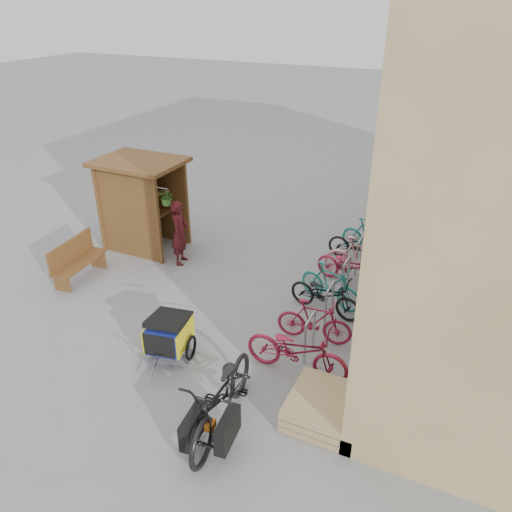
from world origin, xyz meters
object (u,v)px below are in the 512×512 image
at_px(bike_5, 362,260).
at_px(bike_4, 350,267).
at_px(kiosk, 139,192).
at_px(bench, 76,260).
at_px(pallet_stack, 321,407).
at_px(bike_7, 369,238).
at_px(cargo_bike, 223,398).
at_px(person_kiosk, 180,232).
at_px(bike_2, 325,295).
at_px(child_trailer, 169,332).
at_px(bike_6, 360,245).
at_px(shopping_carts, 412,207).
at_px(bike_3, 330,285).
at_px(bike_1, 314,321).
at_px(bike_0, 297,350).

bearing_deg(bike_5, bike_4, 135.47).
relative_size(kiosk, bench, 1.57).
bearing_deg(pallet_stack, bike_7, 96.46).
bearing_deg(bike_5, pallet_stack, -175.02).
bearing_deg(bike_7, cargo_bike, -168.65).
bearing_deg(kiosk, pallet_stack, -31.66).
relative_size(person_kiosk, bike_2, 1.01).
xyz_separation_m(cargo_bike, bike_4, (0.59, 5.12, -0.15)).
xyz_separation_m(cargo_bike, person_kiosk, (-3.55, 4.36, 0.24)).
bearing_deg(child_trailer, person_kiosk, 108.78).
relative_size(person_kiosk, bike_6, 1.00).
bearing_deg(bike_6, shopping_carts, -11.12).
bearing_deg(bike_4, bike_6, 15.83).
height_order(bike_2, bike_3, bike_3).
distance_m(cargo_bike, bike_5, 5.43).
bearing_deg(bike_4, bike_1, -168.16).
distance_m(bench, shopping_carts, 9.25).
height_order(pallet_stack, cargo_bike, cargo_bike).
relative_size(kiosk, bike_3, 1.58).
bearing_deg(pallet_stack, bike_0, 131.63).
relative_size(cargo_bike, bike_3, 1.50).
height_order(kiosk, child_trailer, kiosk).
bearing_deg(bike_0, bike_6, 0.79).
bearing_deg(cargo_bike, bike_6, 79.35).
height_order(kiosk, bike_7, kiosk).
height_order(child_trailer, bike_0, bike_0).
distance_m(cargo_bike, person_kiosk, 5.63).
xyz_separation_m(child_trailer, cargo_bike, (1.77, -1.16, 0.10)).
xyz_separation_m(bench, child_trailer, (3.59, -1.48, -0.00)).
height_order(cargo_bike, bike_6, cargo_bike).
distance_m(pallet_stack, bike_4, 4.34).
xyz_separation_m(pallet_stack, bench, (-6.68, 1.79, 0.29)).
bearing_deg(bike_1, pallet_stack, -163.70).
distance_m(child_trailer, bike_5, 4.93).
distance_m(pallet_stack, bike_3, 3.40).
relative_size(person_kiosk, bike_0, 0.87).
bearing_deg(bike_6, cargo_bike, -179.29).
relative_size(cargo_bike, bike_0, 1.23).
bearing_deg(cargo_bike, person_kiosk, 123.18).
height_order(child_trailer, bike_6, same).
relative_size(child_trailer, bike_6, 0.93).
distance_m(cargo_bike, bike_2, 3.78).
relative_size(bike_4, bike_7, 1.04).
height_order(person_kiosk, bike_4, person_kiosk).
bearing_deg(shopping_carts, cargo_bike, -98.32).
xyz_separation_m(bike_1, bike_7, (0.10, 4.03, 0.04)).
distance_m(child_trailer, cargo_bike, 2.12).
relative_size(shopping_carts, person_kiosk, 0.96).
bearing_deg(person_kiosk, bike_4, -93.50).
distance_m(bike_1, bike_4, 2.41).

